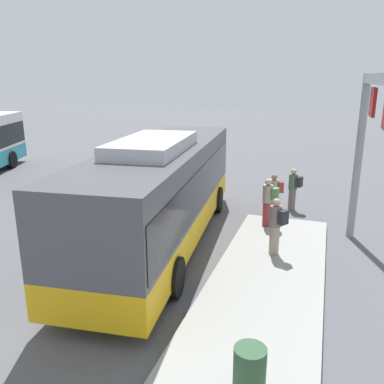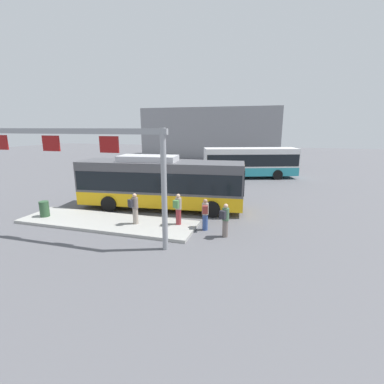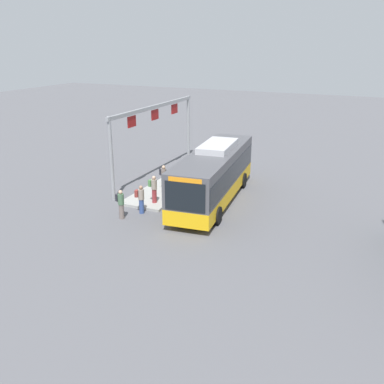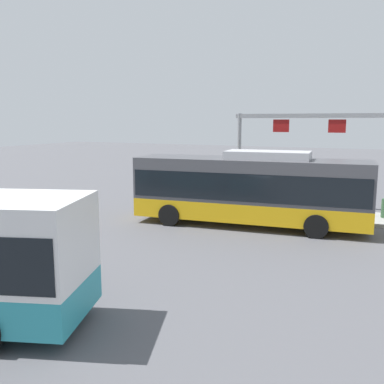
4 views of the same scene
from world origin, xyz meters
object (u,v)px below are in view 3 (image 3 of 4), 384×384
(person_waiting_mid, at_px, (164,177))
(person_waiting_far, at_px, (154,188))
(person_waiting_near, at_px, (141,199))
(person_boarding, at_px, (121,203))
(trash_bin, at_px, (195,162))
(bus_main, at_px, (214,172))

(person_waiting_mid, distance_m, person_waiting_far, 2.32)
(person_waiting_far, bearing_deg, person_waiting_near, -82.22)
(person_boarding, bearing_deg, person_waiting_near, 84.40)
(person_waiting_far, bearing_deg, trash_bin, 104.76)
(person_boarding, xyz_separation_m, person_waiting_mid, (-4.86, 0.08, 0.16))
(bus_main, relative_size, trash_bin, 11.93)
(bus_main, height_order, person_waiting_mid, bus_main)
(person_waiting_near, height_order, person_waiting_mid, person_waiting_mid)
(bus_main, xyz_separation_m, person_waiting_near, (3.67, -2.99, -0.92))
(person_boarding, bearing_deg, person_waiting_far, 99.00)
(person_waiting_far, bearing_deg, bus_main, 45.03)
(person_boarding, bearing_deg, trash_bin, 113.72)
(person_boarding, distance_m, trash_bin, 10.50)
(person_waiting_near, distance_m, person_waiting_mid, 3.77)
(person_boarding, height_order, person_waiting_near, same)
(person_waiting_mid, bearing_deg, bus_main, 30.51)
(bus_main, height_order, person_waiting_far, bus_main)
(person_boarding, distance_m, person_waiting_near, 1.28)
(bus_main, height_order, person_waiting_near, bus_main)
(bus_main, xyz_separation_m, person_boarding, (4.80, -3.59, -0.92))
(person_waiting_near, bearing_deg, trash_bin, 83.08)
(bus_main, distance_m, person_waiting_far, 3.78)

